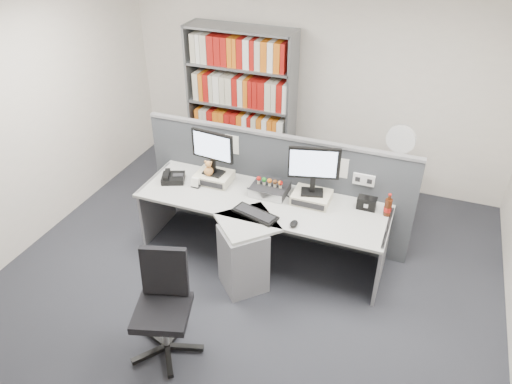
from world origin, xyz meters
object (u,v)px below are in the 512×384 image
at_px(mouse, 294,224).
at_px(speaker, 367,203).
at_px(monitor_left, 212,149).
at_px(monitor_right, 314,167).
at_px(keyboard, 255,214).
at_px(desk_fan, 401,142).
at_px(desk, 254,233).
at_px(desk_calendar, 195,183).
at_px(cola_bottle, 388,207).
at_px(desk_phone, 173,178).
at_px(shelving_unit, 241,106).
at_px(filing_cabinet, 391,195).
at_px(desktop_pc, 270,189).
at_px(office_chair, 164,302).

bearing_deg(mouse, speaker, 42.24).
height_order(monitor_left, monitor_right, monitor_right).
bearing_deg(keyboard, desk_fan, 51.16).
height_order(desk, monitor_right, monitor_right).
relative_size(desk_calendar, cola_bottle, 0.45).
bearing_deg(desk_phone, monitor_left, 19.98).
height_order(speaker, desk_fan, desk_fan).
distance_m(desk_phone, shelving_unit, 1.64).
bearing_deg(filing_cabinet, desk_calendar, -148.53).
height_order(speaker, filing_cabinet, speaker).
xyz_separation_m(keyboard, mouse, (0.41, -0.03, 0.01)).
bearing_deg(desk_calendar, shelving_unit, 95.16).
height_order(desktop_pc, speaker, speaker).
bearing_deg(desk, monitor_left, 148.17).
xyz_separation_m(monitor_right, desk_fan, (0.72, 1.02, -0.08)).
bearing_deg(desk, desk_calendar, 164.72).
distance_m(desktop_pc, keyboard, 0.44).
height_order(monitor_left, filing_cabinet, monitor_left).
relative_size(desk_phone, filing_cabinet, 0.44).
relative_size(shelving_unit, desk_fan, 3.63).
xyz_separation_m(mouse, cola_bottle, (0.80, 0.50, 0.07)).
bearing_deg(monitor_left, desk_calendar, -126.89).
relative_size(keyboard, desk_fan, 0.89).
bearing_deg(desk_calendar, monitor_left, 53.11).
bearing_deg(desk_calendar, mouse, -13.38).
bearing_deg(mouse, monitor_left, 156.41).
height_order(shelving_unit, desk_fan, shelving_unit).
bearing_deg(desk_calendar, monitor_right, 8.23).
xyz_separation_m(cola_bottle, filing_cabinet, (-0.04, 0.98, -0.46)).
relative_size(keyboard, mouse, 4.21).
relative_size(desktop_pc, desk_fan, 0.67).
relative_size(desk_fan, office_chair, 0.58).
relative_size(speaker, desk_fan, 0.35).
bearing_deg(filing_cabinet, desk_phone, -152.44).
height_order(keyboard, desk_fan, desk_fan).
distance_m(desktop_pc, office_chair, 1.67).
height_order(speaker, shelving_unit, shelving_unit).
bearing_deg(desk_phone, keyboard, -14.57).
distance_m(desk, desk_calendar, 0.84).
distance_m(desk_phone, office_chair, 1.63).
relative_size(cola_bottle, shelving_unit, 0.12).
distance_m(monitor_right, keyboard, 0.74).
bearing_deg(cola_bottle, speaker, 169.00).
bearing_deg(desk_fan, monitor_left, -150.81).
xyz_separation_m(monitor_left, filing_cabinet, (1.82, 1.02, -0.76)).
xyz_separation_m(desk, keyboard, (0.03, -0.05, 0.28)).
relative_size(monitor_right, speaker, 2.72).
xyz_separation_m(desktop_pc, desk_fan, (1.17, 1.02, 0.28)).
bearing_deg(desk_fan, mouse, -117.29).
relative_size(monitor_left, filing_cabinet, 0.70).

